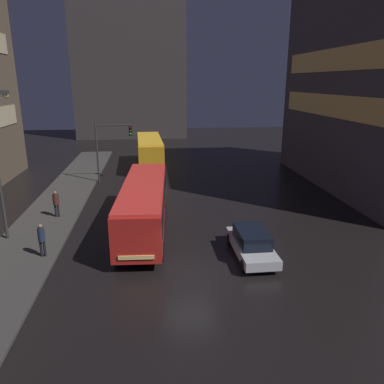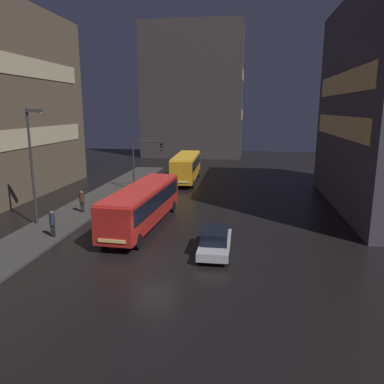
{
  "view_description": "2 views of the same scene",
  "coord_description": "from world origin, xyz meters",
  "px_view_note": "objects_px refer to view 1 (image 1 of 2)",
  "views": [
    {
      "loc": [
        -1.75,
        -16.41,
        9.19
      ],
      "look_at": [
        0.86,
        7.39,
        2.07
      ],
      "focal_mm": 35.0,
      "sensor_mm": 36.0,
      "label": 1
    },
    {
      "loc": [
        5.21,
        -20.06,
        8.71
      ],
      "look_at": [
        1.26,
        7.12,
        2.6
      ],
      "focal_mm": 35.0,
      "sensor_mm": 36.0,
      "label": 2
    }
  ],
  "objects_px": {
    "bus_near": "(144,201)",
    "traffic_light_main": "(110,142)",
    "pedestrian_mid": "(41,237)",
    "bus_far": "(150,149)",
    "pedestrian_far": "(56,201)",
    "car_taxi": "(251,243)"
  },
  "relations": [
    {
      "from": "car_taxi",
      "to": "bus_near",
      "type": "bearing_deg",
      "value": -37.63
    },
    {
      "from": "car_taxi",
      "to": "traffic_light_main",
      "type": "xyz_separation_m",
      "value": [
        -9.01,
        16.59,
        3.08
      ]
    },
    {
      "from": "pedestrian_far",
      "to": "traffic_light_main",
      "type": "height_order",
      "value": "traffic_light_main"
    },
    {
      "from": "bus_near",
      "to": "traffic_light_main",
      "type": "distance_m",
      "value": 12.73
    },
    {
      "from": "bus_far",
      "to": "traffic_light_main",
      "type": "bearing_deg",
      "value": 56.9
    },
    {
      "from": "bus_near",
      "to": "pedestrian_mid",
      "type": "xyz_separation_m",
      "value": [
        -5.37,
        -3.54,
        -0.67
      ]
    },
    {
      "from": "bus_near",
      "to": "pedestrian_mid",
      "type": "distance_m",
      "value": 6.47
    },
    {
      "from": "bus_far",
      "to": "pedestrian_far",
      "type": "relative_size",
      "value": 5.58
    },
    {
      "from": "car_taxi",
      "to": "pedestrian_far",
      "type": "distance_m",
      "value": 13.85
    },
    {
      "from": "bus_near",
      "to": "car_taxi",
      "type": "relative_size",
      "value": 2.49
    },
    {
      "from": "car_taxi",
      "to": "traffic_light_main",
      "type": "distance_m",
      "value": 19.13
    },
    {
      "from": "pedestrian_mid",
      "to": "traffic_light_main",
      "type": "xyz_separation_m",
      "value": [
        2.17,
        15.71,
        2.61
      ]
    },
    {
      "from": "traffic_light_main",
      "to": "bus_near",
      "type": "bearing_deg",
      "value": -75.23
    },
    {
      "from": "car_taxi",
      "to": "pedestrian_mid",
      "type": "height_order",
      "value": "pedestrian_mid"
    },
    {
      "from": "bus_near",
      "to": "pedestrian_far",
      "type": "height_order",
      "value": "bus_near"
    },
    {
      "from": "car_taxi",
      "to": "bus_far",
      "type": "bearing_deg",
      "value": -76.75
    },
    {
      "from": "bus_far",
      "to": "pedestrian_mid",
      "type": "bearing_deg",
      "value": 72.99
    },
    {
      "from": "bus_far",
      "to": "car_taxi",
      "type": "xyz_separation_m",
      "value": [
        5.44,
        -22.54,
        -1.26
      ]
    },
    {
      "from": "bus_far",
      "to": "pedestrian_mid",
      "type": "height_order",
      "value": "bus_far"
    },
    {
      "from": "car_taxi",
      "to": "pedestrian_far",
      "type": "height_order",
      "value": "pedestrian_far"
    },
    {
      "from": "bus_far",
      "to": "pedestrian_far",
      "type": "bearing_deg",
      "value": 65.21
    },
    {
      "from": "car_taxi",
      "to": "pedestrian_far",
      "type": "bearing_deg",
      "value": -31.24
    }
  ]
}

